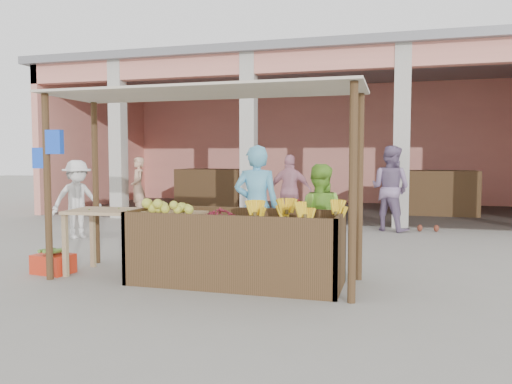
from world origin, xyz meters
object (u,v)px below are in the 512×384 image
(vendor_blue, at_px, (257,203))
(red_crate, at_px, (53,264))
(vendor_green, at_px, (318,216))
(side_table, at_px, (111,220))
(fruit_stall, at_px, (236,251))
(motorcycle, at_px, (271,222))

(vendor_blue, bearing_deg, red_crate, 14.65)
(red_crate, relative_size, vendor_green, 0.32)
(side_table, bearing_deg, vendor_green, 10.50)
(side_table, distance_m, vendor_blue, 1.99)
(fruit_stall, bearing_deg, vendor_green, 42.69)
(red_crate, height_order, motorcycle, motorcycle)
(fruit_stall, height_order, vendor_blue, vendor_blue)
(fruit_stall, distance_m, vendor_blue, 1.04)
(fruit_stall, bearing_deg, side_table, 178.85)
(red_crate, height_order, vendor_blue, vendor_blue)
(fruit_stall, bearing_deg, motorcycle, 93.67)
(vendor_blue, relative_size, motorcycle, 1.08)
(fruit_stall, distance_m, vendor_green, 1.28)
(fruit_stall, distance_m, side_table, 1.79)
(red_crate, bearing_deg, side_table, 20.77)
(vendor_blue, xyz_separation_m, vendor_green, (0.88, -0.07, -0.15))
(red_crate, xyz_separation_m, motorcycle, (2.38, 2.58, 0.32))
(red_crate, bearing_deg, motorcycle, 54.67)
(fruit_stall, height_order, red_crate, fruit_stall)
(side_table, bearing_deg, motorcycle, 50.09)
(vendor_blue, height_order, vendor_green, vendor_blue)
(red_crate, distance_m, vendor_green, 3.62)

